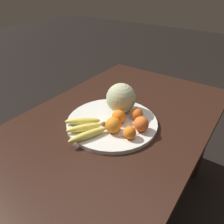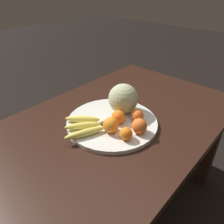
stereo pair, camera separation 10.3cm
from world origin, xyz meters
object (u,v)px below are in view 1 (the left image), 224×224
Objects in this scene: banana_bunch at (85,128)px; orange_front_right at (119,117)px; orange_mid_center at (141,124)px; fruit_bowl at (112,122)px; orange_back_right at (113,125)px; orange_back_left at (130,133)px; melon at (121,98)px; orange_front_left at (137,114)px; kitchen_table at (102,145)px; produce_tag at (128,133)px.

banana_bunch is 0.17m from orange_front_right.
orange_front_right is at bearing -87.68° from orange_mid_center.
fruit_bowl is 1.98× the size of banana_bunch.
orange_back_left is at bearing 93.32° from orange_back_right.
orange_mid_center reaches higher than orange_front_right.
melon is 0.23m from orange_back_left.
orange_back_left is (0.07, 0.10, -0.00)m from orange_front_right.
orange_front_left is 0.15m from orange_back_left.
orange_mid_center reaches higher than banana_bunch.
fruit_bowl is 6.73× the size of orange_front_right.
kitchen_table is at bearing -61.77° from orange_mid_center.
fruit_bowl is at bearing 172.33° from kitchen_table.
melon is 0.68× the size of banana_bunch.
melon is 2.09× the size of orange_back_right.
fruit_bowl is 0.15m from banana_bunch.
fruit_bowl is at bearing -114.79° from orange_back_left.
orange_front_left is (0.02, 0.11, -0.05)m from melon.
kitchen_table is at bearing 1.68° from melon.
melon is at bearing -151.99° from banana_bunch.
orange_back_left is (-0.07, 0.19, 0.01)m from banana_bunch.
orange_mid_center is at bearing 94.63° from fruit_bowl.
kitchen_table is 28.49× the size of orange_back_left.
orange_mid_center is at bearing 129.76° from orange_back_right.
orange_front_right is (0.07, -0.06, 0.00)m from orange_front_left.
melon is at bearing -152.79° from orange_front_right.
banana_bunch is 3.70× the size of orange_front_left.
orange_front_right is 0.12m from orange_mid_center.
fruit_bowl is 0.05m from orange_front_right.
orange_back_left is at bearing 55.77° from orange_front_right.
kitchen_table is at bearing -27.85° from orange_front_right.
produce_tag is (0.05, -0.04, -0.03)m from orange_mid_center.
produce_tag is at bearing 59.17° from orange_front_right.
kitchen_table is 10.60× the size of melon.
melon is at bearing -118.21° from orange_mid_center.
orange_back_left is at bearing 147.61° from banana_bunch.
orange_front_left reaches higher than fruit_bowl.
banana_bunch reaches higher than kitchen_table.
orange_back_right is at bearing 22.30° from melon.
orange_front_left is (-0.16, 0.10, 0.14)m from kitchen_table.
produce_tag is (-0.02, -0.02, -0.03)m from orange_back_left.
kitchen_table is at bearing -32.06° from produce_tag.
orange_back_right reaches higher than orange_front_right.
orange_front_left reaches higher than produce_tag.
orange_mid_center is (-0.09, 0.16, 0.14)m from kitchen_table.
melon reaches higher than orange_front_left.
orange_back_right is (-0.01, 0.06, 0.14)m from kitchen_table.
fruit_bowl is at bearing -47.62° from orange_front_left.
orange_front_right reaches higher than orange_front_left.
orange_front_left is 0.13m from produce_tag.
kitchen_table is at bearing -32.61° from orange_front_left.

